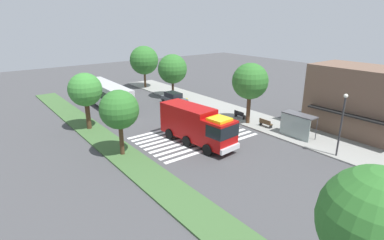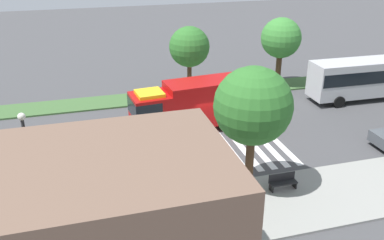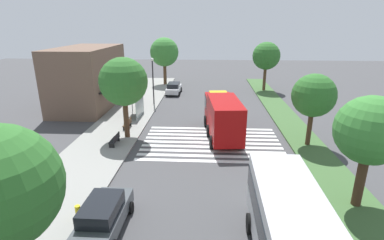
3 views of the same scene
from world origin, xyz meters
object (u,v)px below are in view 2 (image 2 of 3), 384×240
Objects in this scene: bus_stop_shelter at (139,183)px; bench_near_shelter at (213,193)px; bench_west_of_shelter at (283,181)px; street_lamp at (29,158)px; fire_truck at (188,105)px; median_tree_far_west at (281,38)px; median_tree_west at (189,47)px; transit_bus at (376,75)px; sidewalk_tree_center at (253,106)px.

bench_near_shelter is (-4.00, -0.01, -1.30)m from bus_stop_shelter.
street_lamp is (13.13, -0.95, 2.99)m from bench_west_of_shelter.
fire_truck is at bearing -96.69° from bench_near_shelter.
median_tree_far_west reaches higher than median_tree_west.
fire_truck is at bearing -172.01° from transit_bus.
sidewalk_tree_center is at bearing -16.34° from bench_west_of_shelter.
fire_truck is 1.42× the size of median_tree_far_west.
transit_bus is 16.42m from median_tree_west.
fire_truck is at bearing 33.79° from median_tree_far_west.
median_tree_far_west is at bearing -115.34° from bench_west_of_shelter.
street_lamp is at bearing -10.80° from bus_stop_shelter.
sidewalk_tree_center is at bearing 58.71° from median_tree_far_west.
median_tree_west is at bearing -100.96° from bench_near_shelter.
bench_west_of_shelter is 16.81m from median_tree_west.
median_tree_far_west is at bearing -151.89° from fire_truck.
sidewalk_tree_center is at bearing -174.89° from bus_stop_shelter.
sidewalk_tree_center reaches higher than bench_west_of_shelter.
transit_bus is at bearing -146.92° from sidewalk_tree_center.
bus_stop_shelter is 2.19× the size of bench_near_shelter.
median_tree_west reaches higher than bench_near_shelter.
sidewalk_tree_center reaches higher than street_lamp.
median_tree_far_west is (-15.85, -16.36, 2.71)m from bus_stop_shelter.
sidewalk_tree_center is at bearing -145.62° from transit_bus.
bench_near_shelter is 4.11m from bench_west_of_shelter.
street_lamp is 0.91× the size of median_tree_far_west.
median_tree_west reaches higher than transit_bus.
bus_stop_shelter is 7.07m from sidewalk_tree_center.
bench_near_shelter is at bearing -179.82° from bus_stop_shelter.
median_tree_west is (-0.92, -15.80, -0.77)m from sidewalk_tree_center.
transit_bus is at bearing -159.65° from street_lamp.
transit_bus is 7.51× the size of bench_west_of_shelter.
fire_truck is 9.31m from bench_near_shelter.
bench_west_of_shelter is 18.53m from median_tree_far_west.
transit_bus is at bearing -148.95° from bench_near_shelter.
bench_near_shelter is 9.55m from street_lamp.
sidewalk_tree_center reaches higher than median_tree_west.
transit_bus is 8.85m from median_tree_far_west.
bench_near_shelter is at bearing 174.01° from street_lamp.
sidewalk_tree_center reaches higher than fire_truck.
median_tree_far_west is at bearing -125.94° from bench_near_shelter.
median_tree_west is at bearing -113.66° from bus_stop_shelter.
street_lamp is at bearing 51.64° from median_tree_west.
median_tree_west is at bearing 162.80° from transit_bus.
median_tree_far_west is (-20.88, -15.40, 1.02)m from street_lamp.
bench_near_shelter is 0.22× the size of sidewalk_tree_center.
bus_stop_shelter is 22.94m from median_tree_far_west.
bench_west_of_shelter is (14.48, 11.19, -1.50)m from transit_bus.
bus_stop_shelter is at bearing 169.20° from street_lamp.
fire_truck reaches higher than bus_stop_shelter.
street_lamp reaches higher than fire_truck.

